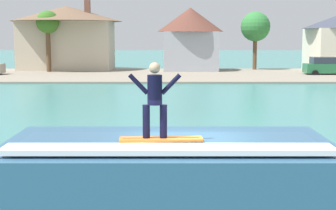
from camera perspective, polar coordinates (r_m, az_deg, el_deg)
name	(u,v)px	position (r m, az deg, el deg)	size (l,w,h in m)	color
ground_plane	(186,200)	(12.46, 1.96, -10.47)	(260.00, 260.00, 0.00)	teal
wave_crest	(168,170)	(12.20, 0.01, -7.18)	(7.64, 4.11, 1.60)	#2F5878
surfboard	(161,139)	(11.33, -0.79, -3.79)	(1.84, 0.53, 0.06)	orange
surfer	(155,96)	(11.19, -1.50, 0.97)	(1.15, 0.32, 1.65)	black
shoreline_bank	(172,75)	(50.48, 0.46, 3.33)	(120.00, 17.28, 0.18)	gray
car_far_shore	(326,66)	(52.36, 16.99, 4.09)	(4.26, 2.21, 1.86)	#23663D
house_with_chimney	(67,33)	(58.69, -11.10, 7.81)	(12.21, 12.21, 7.70)	beige
house_small_cottage	(190,36)	(56.09, 2.44, 7.56)	(7.10, 7.10, 6.88)	#9EA3AD
tree_tall_bare	(47,24)	(54.95, -13.15, 8.67)	(2.34, 2.34, 6.46)	brown
tree_short_bushy	(255,27)	(58.14, 9.58, 8.46)	(3.24, 3.24, 6.51)	brown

